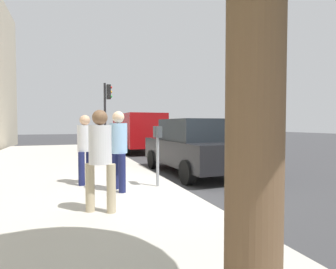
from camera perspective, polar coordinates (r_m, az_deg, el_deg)
name	(u,v)px	position (r m, az deg, el deg)	size (l,w,h in m)	color
ground_plane	(172,188)	(6.95, 0.90, -11.19)	(80.00, 80.00, 0.00)	#38383A
sidewalk_slab	(41,196)	(6.51, -25.13, -11.65)	(28.00, 6.00, 0.15)	#B7B2A8
parking_meter	(158,143)	(6.35, -2.19, -1.81)	(0.36, 0.12, 1.41)	gray
pedestrian_at_meter	(119,144)	(6.00, -10.37, -2.03)	(0.52, 0.38, 1.74)	#191E4C
pedestrian_bystander	(100,153)	(4.61, -14.07, -3.75)	(0.37, 0.47, 1.69)	tan
parking_officer	(85,144)	(6.89, -17.03, -1.92)	(0.46, 0.37, 1.68)	#191E4C
parked_sedan_near	(193,146)	(8.81, 5.30, -2.46)	(4.45, 2.06, 1.77)	black
parked_van_far	(137,130)	(15.89, -6.49, 0.92)	(5.21, 2.14, 2.18)	maroon
traffic_signal	(107,106)	(14.64, -12.73, 5.93)	(0.24, 0.44, 3.60)	black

